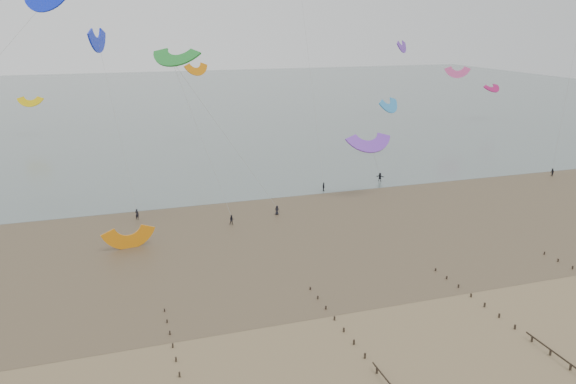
% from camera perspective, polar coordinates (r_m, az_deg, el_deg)
% --- Properties ---
extents(ground, '(500.00, 500.00, 0.00)m').
position_cam_1_polar(ground, '(60.41, 2.65, -15.29)').
color(ground, brown).
rests_on(ground, ground).
extents(sea_and_shore, '(500.00, 665.00, 0.03)m').
position_cam_1_polar(sea_and_shore, '(89.37, -7.61, -4.37)').
color(sea_and_shore, '#475654').
rests_on(sea_and_shore, ground).
extents(kitesurfer_lead, '(0.82, 0.75, 1.87)m').
position_cam_1_polar(kitesurfer_lead, '(98.61, -15.09, -2.19)').
color(kitesurfer_lead, black).
rests_on(kitesurfer_lead, ground).
extents(kitesurfers, '(131.92, 17.41, 1.88)m').
position_cam_1_polar(kitesurfers, '(109.52, 5.43, 0.20)').
color(kitesurfers, black).
rests_on(kitesurfers, ground).
extents(grounded_kite, '(7.16, 5.97, 3.56)m').
position_cam_1_polar(grounded_kite, '(86.97, -15.76, -5.50)').
color(grounded_kite, orange).
rests_on(grounded_kite, ground).
extents(kites_airborne, '(225.32, 100.83, 40.16)m').
position_cam_1_polar(kites_airborne, '(137.15, -16.92, 12.35)').
color(kites_airborne, orange).
rests_on(kites_airborne, ground).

